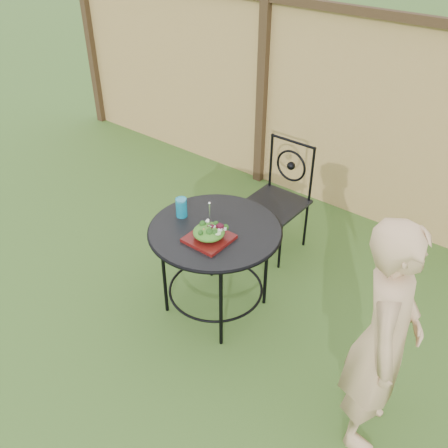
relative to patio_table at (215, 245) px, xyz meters
The scene contains 9 objects.
ground 0.79m from the patio_table, 39.52° to the right, with size 60.00×60.00×0.00m, color #254516.
fence 1.94m from the patio_table, 77.60° to the left, with size 8.00×0.12×1.90m.
patio_table is the anchor object (origin of this frame).
patio_chair 0.95m from the patio_table, 95.27° to the left, with size 0.46×0.46×0.95m.
diner 1.34m from the patio_table, ahead, with size 0.53×0.35×1.46m, color tan.
salad_plate 0.20m from the patio_table, 66.93° to the right, with size 0.27×0.27×0.02m, color #3D0A08.
salad 0.24m from the patio_table, 66.93° to the right, with size 0.21×0.21×0.08m, color #235614.
fork 0.36m from the patio_table, 63.21° to the right, with size 0.01×0.01×0.18m, color silver.
drinking_glass 0.35m from the patio_table, behind, with size 0.08×0.08×0.14m, color #0D7A9A.
Camera 1 is at (1.37, -1.79, 2.67)m, focal length 40.00 mm.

